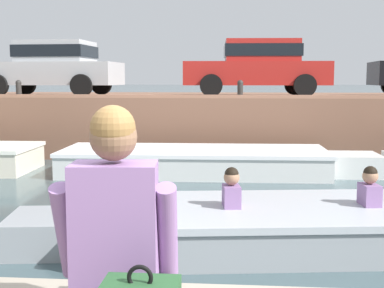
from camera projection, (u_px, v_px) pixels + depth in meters
The scene contains 10 objects.
ground_plane at pixel (229, 215), 8.06m from camera, with size 400.00×400.00×0.00m, color #3D5156.
far_quay_wall at pixel (234, 121), 16.06m from camera, with size 60.00×6.00×1.57m, color brown.
far_wall_coping at pixel (233, 96), 13.11m from camera, with size 60.00×0.24×0.08m, color #9F6C52.
boat_moored_central_white at pixel (207, 161), 11.53m from camera, with size 6.79×2.17×0.54m.
motorboat_passing at pixel (272, 226), 6.51m from camera, with size 6.02×2.54×0.98m.
car_leftmost_silver at pixel (53, 66), 15.34m from camera, with size 3.96×2.11×1.54m.
car_left_inner_red at pixel (258, 65), 14.85m from camera, with size 4.05×2.03×1.54m.
mooring_bollard_west at pixel (19, 88), 13.68m from camera, with size 0.15×0.15×0.45m.
mooring_bollard_mid at pixel (240, 88), 13.20m from camera, with size 0.15×0.15×0.45m.
person_seated_right at pixel (117, 241), 2.33m from camera, with size 0.55×0.55×0.97m.
Camera 1 is at (0.12, -2.70, 2.03)m, focal length 50.00 mm.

